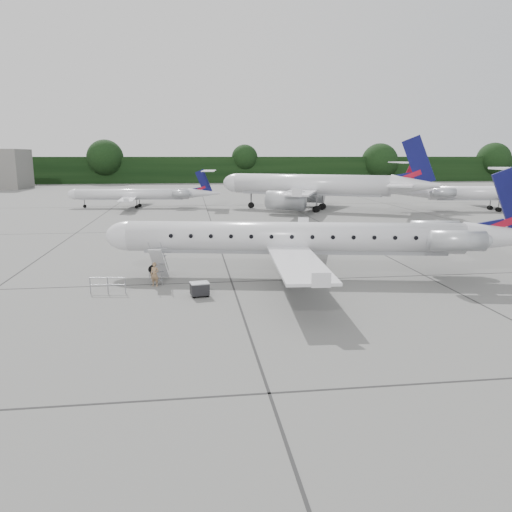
{
  "coord_description": "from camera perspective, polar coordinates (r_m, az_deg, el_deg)",
  "views": [
    {
      "loc": [
        -7.75,
        -28.14,
        8.47
      ],
      "look_at": [
        -3.75,
        2.04,
        2.3
      ],
      "focal_mm": 35.0,
      "sensor_mm": 36.0,
      "label": 1
    }
  ],
  "objects": [
    {
      "name": "ground",
      "position": [
        30.39,
        7.57,
        -4.83
      ],
      "size": [
        320.0,
        320.0,
        0.0
      ],
      "primitive_type": "plane",
      "color": "slate",
      "rests_on": "ground"
    },
    {
      "name": "bg_narrowbody",
      "position": [
        78.07,
        6.24,
        9.25
      ],
      "size": [
        37.81,
        34.16,
        11.12
      ],
      "primitive_type": null,
      "rotation": [
        0.0,
        0.0,
        -0.48
      ],
      "color": "silver",
      "rests_on": "ground"
    },
    {
      "name": "passenger",
      "position": [
        33.35,
        -11.5,
        -2.07
      ],
      "size": [
        0.68,
        0.56,
        1.6
      ],
      "primitive_type": "imported",
      "rotation": [
        0.0,
        0.0,
        -0.35
      ],
      "color": "#8D6D4D",
      "rests_on": "ground"
    },
    {
      "name": "baggage_cart",
      "position": [
        30.63,
        -6.46,
        -3.77
      ],
      "size": [
        1.21,
        1.04,
        0.93
      ],
      "primitive_type": null,
      "rotation": [
        0.0,
        0.0,
        0.17
      ],
      "color": "black",
      "rests_on": "ground"
    },
    {
      "name": "bg_regional_left",
      "position": [
        84.44,
        -13.96,
        7.46
      ],
      "size": [
        25.01,
        19.14,
        6.15
      ],
      "primitive_type": null,
      "rotation": [
        0.0,
        0.0,
        -0.1
      ],
      "color": "silver",
      "rests_on": "ground"
    },
    {
      "name": "airstair",
      "position": [
        34.39,
        -11.04,
        -0.94
      ],
      "size": [
        1.22,
        2.22,
        2.42
      ],
      "primitive_type": null,
      "rotation": [
        0.0,
        0.0,
        -0.19
      ],
      "color": "silver",
      "rests_on": "ground"
    },
    {
      "name": "bg_regional_right",
      "position": [
        86.21,
        26.39,
        7.16
      ],
      "size": [
        31.23,
        24.18,
        7.58
      ],
      "primitive_type": null,
      "rotation": [
        0.0,
        0.0,
        3.02
      ],
      "color": "silver",
      "rests_on": "ground"
    },
    {
      "name": "main_regional_jet",
      "position": [
        35.06,
        4.37,
        3.87
      ],
      "size": [
        33.6,
        26.86,
        7.72
      ],
      "primitive_type": null,
      "rotation": [
        0.0,
        0.0,
        -0.19
      ],
      "color": "silver",
      "rests_on": "ground"
    },
    {
      "name": "treeline",
      "position": [
        158.39,
        -4.81,
        9.79
      ],
      "size": [
        260.0,
        4.0,
        8.0
      ],
      "primitive_type": "cube",
      "color": "black",
      "rests_on": "ground"
    },
    {
      "name": "safety_railing",
      "position": [
        32.44,
        -16.58,
        -3.25
      ],
      "size": [
        2.19,
        0.39,
        1.0
      ],
      "primitive_type": null,
      "rotation": [
        0.0,
        0.0,
        -0.14
      ],
      "color": "gray",
      "rests_on": "ground"
    }
  ]
}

